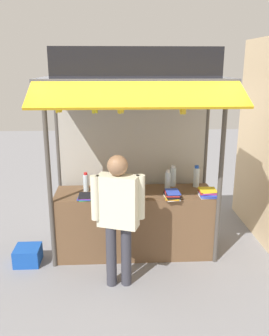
{
  "coord_description": "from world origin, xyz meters",
  "views": [
    {
      "loc": [
        -0.24,
        -4.64,
        2.63
      ],
      "look_at": [
        0.0,
        0.0,
        1.27
      ],
      "focal_mm": 38.01,
      "sensor_mm": 36.0,
      "label": 1
    }
  ],
  "objects_px": {
    "vendor_person": "(118,210)",
    "banana_bunch_rightmost": "(58,106)",
    "magazine_stack_center": "(85,197)",
    "plastic_crate": "(28,255)",
    "magazine_stack_far_right": "(208,193)",
    "magazine_stack_back_right": "(172,195)",
    "water_bottle_rear_center": "(196,177)",
    "water_bottle_right": "(173,176)",
    "water_bottle_left": "(86,182)",
    "water_bottle_mid_right": "(168,181)",
    "banana_bunch_inner_left": "(95,108)",
    "magazine_stack_back_left": "(122,192)",
    "banana_bunch_inner_right": "(183,109)",
    "banana_bunch_leftmost": "(121,107)"
  },
  "relations": [
    {
      "from": "water_bottle_rear_center",
      "to": "banana_bunch_inner_right",
      "type": "xyz_separation_m",
      "value": [
        -0.35,
        -0.62,
        1.05
      ]
    },
    {
      "from": "magazine_stack_far_right",
      "to": "water_bottle_left",
      "type": "bearing_deg",
      "value": 169.73
    },
    {
      "from": "vendor_person",
      "to": "water_bottle_right",
      "type": "bearing_deg",
      "value": 71.36
    },
    {
      "from": "water_bottle_rear_center",
      "to": "vendor_person",
      "type": "xyz_separation_m",
      "value": [
        -1.14,
        -0.98,
        -0.07
      ]
    },
    {
      "from": "banana_bunch_rightmost",
      "to": "banana_bunch_inner_right",
      "type": "bearing_deg",
      "value": 0.0
    },
    {
      "from": "water_bottle_rear_center",
      "to": "magazine_stack_far_right",
      "type": "xyz_separation_m",
      "value": [
        0.07,
        -0.4,
        -0.1
      ]
    },
    {
      "from": "magazine_stack_far_right",
      "to": "water_bottle_mid_right",
      "type": "bearing_deg",
      "value": 150.79
    },
    {
      "from": "magazine_stack_far_right",
      "to": "banana_bunch_inner_left",
      "type": "relative_size",
      "value": 0.95
    },
    {
      "from": "water_bottle_left",
      "to": "water_bottle_mid_right",
      "type": "distance_m",
      "value": 1.15
    },
    {
      "from": "banana_bunch_inner_left",
      "to": "magazine_stack_far_right",
      "type": "bearing_deg",
      "value": 8.49
    },
    {
      "from": "magazine_stack_back_right",
      "to": "banana_bunch_inner_left",
      "type": "bearing_deg",
      "value": -169.68
    },
    {
      "from": "water_bottle_right",
      "to": "banana_bunch_inner_left",
      "type": "bearing_deg",
      "value": -147.91
    },
    {
      "from": "vendor_person",
      "to": "banana_bunch_inner_left",
      "type": "bearing_deg",
      "value": 144.69
    },
    {
      "from": "magazine_stack_back_left",
      "to": "banana_bunch_leftmost",
      "type": "height_order",
      "value": "banana_bunch_leftmost"
    },
    {
      "from": "water_bottle_right",
      "to": "water_bottle_left",
      "type": "height_order",
      "value": "water_bottle_right"
    },
    {
      "from": "banana_bunch_inner_left",
      "to": "banana_bunch_rightmost",
      "type": "xyz_separation_m",
      "value": [
        -0.42,
        -0.0,
        0.02
      ]
    },
    {
      "from": "water_bottle_rear_center",
      "to": "magazine_stack_center",
      "type": "relative_size",
      "value": 1.15
    },
    {
      "from": "water_bottle_mid_right",
      "to": "magazine_stack_center",
      "type": "xyz_separation_m",
      "value": [
        -1.14,
        -0.26,
        -0.12
      ]
    },
    {
      "from": "water_bottle_rear_center",
      "to": "vendor_person",
      "type": "relative_size",
      "value": 0.19
    },
    {
      "from": "water_bottle_rear_center",
      "to": "magazine_stack_far_right",
      "type": "bearing_deg",
      "value": -79.72
    },
    {
      "from": "water_bottle_left",
      "to": "magazine_stack_back_right",
      "type": "xyz_separation_m",
      "value": [
        1.16,
        -0.34,
        -0.08
      ]
    },
    {
      "from": "magazine_stack_far_right",
      "to": "banana_bunch_inner_right",
      "type": "distance_m",
      "value": 1.25
    },
    {
      "from": "vendor_person",
      "to": "banana_bunch_rightmost",
      "type": "bearing_deg",
      "value": 171.4
    },
    {
      "from": "water_bottle_right",
      "to": "banana_bunch_rightmost",
      "type": "distance_m",
      "value": 1.96
    },
    {
      "from": "water_bottle_right",
      "to": "magazine_stack_far_right",
      "type": "distance_m",
      "value": 0.61
    },
    {
      "from": "water_bottle_mid_right",
      "to": "magazine_stack_back_left",
      "type": "bearing_deg",
      "value": -170.6
    },
    {
      "from": "water_bottle_mid_right",
      "to": "magazine_stack_far_right",
      "type": "height_order",
      "value": "water_bottle_mid_right"
    },
    {
      "from": "water_bottle_left",
      "to": "banana_bunch_rightmost",
      "type": "height_order",
      "value": "banana_bunch_rightmost"
    },
    {
      "from": "magazine_stack_back_right",
      "to": "magazine_stack_center",
      "type": "bearing_deg",
      "value": 177.04
    },
    {
      "from": "water_bottle_right",
      "to": "magazine_stack_back_right",
      "type": "bearing_deg",
      "value": -99.93
    },
    {
      "from": "magazine_stack_far_right",
      "to": "magazine_stack_back_right",
      "type": "xyz_separation_m",
      "value": [
        -0.49,
        -0.04,
        -0.0
      ]
    },
    {
      "from": "water_bottle_rear_center",
      "to": "magazine_stack_back_left",
      "type": "xyz_separation_m",
      "value": [
        -1.07,
        -0.22,
        -0.13
      ]
    },
    {
      "from": "water_bottle_rear_center",
      "to": "magazine_stack_center",
      "type": "xyz_separation_m",
      "value": [
        -1.57,
        -0.38,
        -0.13
      ]
    },
    {
      "from": "water_bottle_right",
      "to": "magazine_stack_back_left",
      "type": "xyz_separation_m",
      "value": [
        -0.74,
        -0.27,
        -0.12
      ]
    },
    {
      "from": "banana_bunch_leftmost",
      "to": "vendor_person",
      "type": "height_order",
      "value": "banana_bunch_leftmost"
    },
    {
      "from": "magazine_stack_back_left",
      "to": "magazine_stack_center",
      "type": "relative_size",
      "value": 1.1
    },
    {
      "from": "water_bottle_rear_center",
      "to": "magazine_stack_back_left",
      "type": "height_order",
      "value": "water_bottle_rear_center"
    },
    {
      "from": "water_bottle_left",
      "to": "magazine_stack_back_left",
      "type": "xyz_separation_m",
      "value": [
        0.51,
        -0.12,
        -0.1
      ]
    },
    {
      "from": "magazine_stack_far_right",
      "to": "banana_bunch_inner_right",
      "type": "bearing_deg",
      "value": -152.54
    },
    {
      "from": "plastic_crate",
      "to": "magazine_stack_center",
      "type": "bearing_deg",
      "value": 3.63
    },
    {
      "from": "magazine_stack_center",
      "to": "banana_bunch_inner_right",
      "type": "bearing_deg",
      "value": -11.05
    },
    {
      "from": "magazine_stack_back_left",
      "to": "banana_bunch_inner_right",
      "type": "height_order",
      "value": "banana_bunch_inner_right"
    },
    {
      "from": "banana_bunch_leftmost",
      "to": "banana_bunch_inner_left",
      "type": "bearing_deg",
      "value": 179.81
    },
    {
      "from": "magazine_stack_back_right",
      "to": "plastic_crate",
      "type": "distance_m",
      "value": 2.14
    },
    {
      "from": "water_bottle_mid_right",
      "to": "water_bottle_rear_center",
      "type": "relative_size",
      "value": 0.92
    },
    {
      "from": "magazine_stack_center",
      "to": "plastic_crate",
      "type": "height_order",
      "value": "magazine_stack_center"
    },
    {
      "from": "water_bottle_mid_right",
      "to": "plastic_crate",
      "type": "relative_size",
      "value": 0.86
    },
    {
      "from": "water_bottle_mid_right",
      "to": "banana_bunch_inner_left",
      "type": "distance_m",
      "value": 1.53
    },
    {
      "from": "plastic_crate",
      "to": "water_bottle_mid_right",
      "type": "bearing_deg",
      "value": 9.21
    },
    {
      "from": "water_bottle_mid_right",
      "to": "vendor_person",
      "type": "xyz_separation_m",
      "value": [
        -0.7,
        -0.86,
        -0.06
      ]
    }
  ]
}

